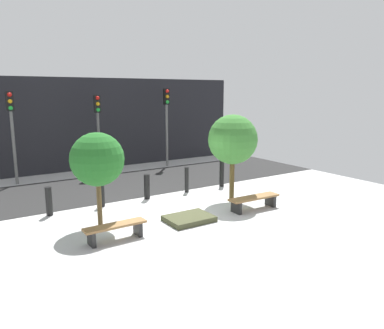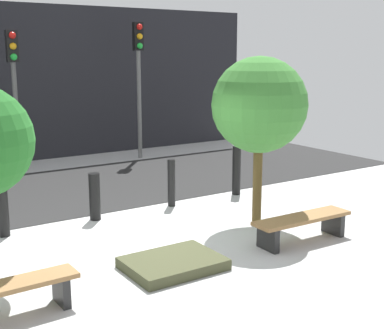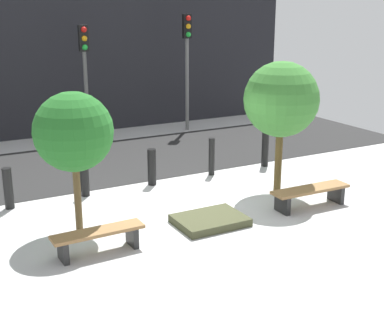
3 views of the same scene
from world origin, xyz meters
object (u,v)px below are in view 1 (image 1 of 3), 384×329
bench_left (115,229)px  bench_right (254,200)px  tree_behind_left_bench (97,160)px  bollard_right (187,180)px  planter_bed (189,219)px  traffic_light_mid_east (167,113)px  bollard_left (101,194)px  tree_behind_right_bench (233,140)px  traffic_light_mid_west (98,120)px  bollard_far_left (49,201)px  bollard_center (147,187)px  traffic_light_west (12,121)px  bollard_far_right (222,173)px

bench_left → bench_right: size_ratio=0.90×
tree_behind_left_bench → bollard_right: size_ratio=2.79×
planter_bed → tree_behind_left_bench: 3.13m
traffic_light_mid_east → bollard_left: bearing=-136.9°
bench_left → bollard_right: bearing=35.2°
bench_right → planter_bed: bench_right is taller
bench_right → bollard_right: 3.05m
bollard_right → traffic_light_mid_east: (1.87, 4.85, 2.19)m
bench_left → planter_bed: bearing=3.5°
tree_behind_left_bench → tree_behind_right_bench: bearing=0.0°
traffic_light_mid_east → bench_right: bearing=-98.6°
planter_bed → traffic_light_mid_west: traffic_light_mid_west is taller
tree_behind_right_bench → bollard_far_left: tree_behind_right_bench is taller
tree_behind_right_bench → bench_left: bearing=-166.3°
bench_right → tree_behind_left_bench: tree_behind_left_bench is taller
tree_behind_right_bench → traffic_light_mid_east: bearing=80.0°
bench_left → tree_behind_right_bench: 5.17m
bench_left → tree_behind_left_bench: bearing=88.7°
bench_right → bollard_center: size_ratio=2.05×
traffic_light_mid_west → traffic_light_mid_east: (3.53, 0.00, 0.19)m
tree_behind_left_bench → bollard_far_left: 2.53m
bench_right → traffic_light_west: size_ratio=0.48×
bench_left → traffic_light_mid_east: traffic_light_mid_east is taller
tree_behind_right_bench → bollard_center: bearing=142.2°
bollard_right → traffic_light_west: 7.40m
tree_behind_right_bench → traffic_light_west: bearing=131.4°
bollard_right → tree_behind_right_bench: bearing=-69.2°
tree_behind_right_bench → traffic_light_west: size_ratio=0.80×
tree_behind_left_bench → bollard_left: bearing=69.2°
bench_right → bollard_center: (-2.35, 2.96, 0.13)m
tree_behind_left_bench → tree_behind_right_bench: size_ratio=0.89×
bench_left → traffic_light_west: bearing=97.2°
planter_bed → traffic_light_mid_east: traffic_light_mid_east is taller
bollard_center → tree_behind_right_bench: bearing=-37.8°
bench_right → traffic_light_mid_east: bearing=82.8°
bollard_left → traffic_light_mid_west: size_ratio=0.24×
bollard_far_left → bollard_center: bearing=0.0°
traffic_light_west → traffic_light_mid_east: traffic_light_mid_east is taller
bench_left → traffic_light_mid_east: 10.05m
bollard_far_left → bollard_right: size_ratio=0.93×
bench_left → bollard_far_left: bearing=106.6°
planter_bed → bollard_right: bearing=59.1°
bollard_far_right → bench_right: bearing=-108.0°
bollard_far_right → traffic_light_west: (-6.83, 4.85, 2.05)m
bench_right → bollard_far_right: bearing=73.4°
tree_behind_right_bench → bollard_far_right: (0.96, 1.82, -1.61)m
bench_left → planter_bed: bench_left is taller
bench_left → bollard_left: (0.69, 2.96, 0.12)m
planter_bed → bench_right: bearing=-4.9°
bollard_center → traffic_light_west: size_ratio=0.23×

